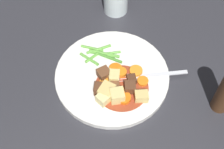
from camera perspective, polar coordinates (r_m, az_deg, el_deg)
The scene contains 30 objects.
ground_plane at distance 0.82m, azimuth 0.00°, elevation -0.58°, with size 3.00×3.00×0.00m, color #2D2D33.
dinner_plate at distance 0.81m, azimuth 0.00°, elevation -0.29°, with size 0.29×0.29×0.01m, color white.
stew_sauce at distance 0.78m, azimuth 1.70°, elevation -2.32°, with size 0.13×0.13×0.00m, color #93381E.
carrot_slice_0 at distance 0.76m, azimuth 2.16°, elevation -4.22°, with size 0.03×0.03×0.01m, color orange.
carrot_slice_1 at distance 0.80m, azimuth 1.67°, elevation 0.32°, with size 0.03×0.03×0.01m, color orange.
carrot_slice_2 at distance 0.79m, azimuth -1.33°, elevation -1.45°, with size 0.02×0.02×0.01m, color orange.
carrot_slice_3 at distance 0.81m, azimuth 0.63°, elevation 0.96°, with size 0.03×0.03×0.01m, color orange.
carrot_slice_4 at distance 0.81m, azimuth 4.25°, elevation 0.60°, with size 0.03×0.03×0.01m, color orange.
carrot_slice_5 at distance 0.77m, azimuth 1.47°, elevation -3.24°, with size 0.03×0.03×0.01m, color orange.
carrot_slice_6 at distance 0.79m, azimuth 5.46°, elevation -1.22°, with size 0.03×0.03×0.01m, color orange.
potato_chunk_0 at distance 0.76m, azimuth -1.48°, elevation -4.24°, with size 0.03×0.03×0.03m, color #EAD68C.
potato_chunk_1 at distance 0.77m, azimuth -0.93°, elevation -2.91°, with size 0.03×0.04×0.03m, color #DBBC6B.
potato_chunk_2 at distance 0.76m, azimuth 5.22°, elevation -3.90°, with size 0.03×0.02×0.03m, color #DBBC6B.
potato_chunk_3 at distance 0.79m, azimuth -0.27°, elevation -0.08°, with size 0.02×0.02×0.02m, color #DBBC6B.
potato_chunk_4 at distance 0.75m, azimuth 0.93°, elevation -3.81°, with size 0.03×0.03×0.03m, color #E5CC7A.
potato_chunk_5 at distance 0.78m, azimuth 0.50°, elevation -0.49°, with size 0.03×0.02×0.03m, color #E5CC7A.
meat_chunk_0 at distance 0.77m, azimuth 0.55°, elevation -2.26°, with size 0.02×0.02×0.02m, color brown.
meat_chunk_1 at distance 0.77m, azimuth 3.19°, elevation -2.31°, with size 0.03×0.03×0.03m, color #56331E.
meat_chunk_2 at distance 0.79m, azimuth -1.40°, elevation -0.02°, with size 0.03×0.03×0.02m, color brown.
meat_chunk_3 at distance 0.79m, azimuth 3.48°, elevation -0.87°, with size 0.02×0.02×0.02m, color #4C2B19.
meat_chunk_4 at distance 0.77m, azimuth -2.43°, elevation -2.53°, with size 0.02×0.03×0.02m, color #56331E.
green_bean_0 at distance 0.85m, azimuth -3.54°, elevation 4.67°, with size 0.01×0.01×0.06m, color #66AD42.
green_bean_1 at distance 0.83m, azimuth -0.56°, elevation 3.02°, with size 0.01×0.01×0.07m, color #4C8E33.
green_bean_2 at distance 0.84m, azimuth -1.53°, elevation 3.70°, with size 0.01×0.01×0.08m, color #66AD42.
green_bean_3 at distance 0.83m, azimuth -4.03°, elevation 2.73°, with size 0.01×0.01×0.06m, color #66AD42.
green_bean_4 at distance 0.84m, azimuth -0.19°, elevation 3.82°, with size 0.01×0.01×0.05m, color #66AD42.
green_bean_5 at distance 0.84m, azimuth -1.80°, elevation 3.59°, with size 0.01×0.01×0.07m, color #599E38.
green_bean_6 at distance 0.85m, azimuth -2.37°, elevation 4.50°, with size 0.01×0.01×0.07m, color #66AD42.
green_bean_7 at distance 0.84m, azimuth -3.37°, elevation 3.13°, with size 0.01×0.01×0.05m, color #66AD42.
fork at distance 0.81m, azimuth 6.83°, elevation -0.14°, with size 0.05×0.17×0.00m.
Camera 1 is at (0.43, -0.14, 0.69)m, focal length 51.72 mm.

